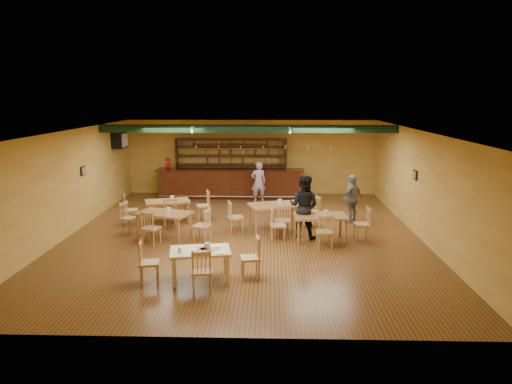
{
  "coord_description": "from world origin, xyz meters",
  "views": [
    {
      "loc": [
        0.77,
        -13.31,
        3.96
      ],
      "look_at": [
        0.35,
        0.6,
        1.15
      ],
      "focal_mm": 33.56,
      "sensor_mm": 36.0,
      "label": 1
    }
  ],
  "objects_px": {
    "bar_counter": "(230,184)",
    "dining_table_d": "(320,228)",
    "patron_bar": "(259,182)",
    "dining_table_a": "(168,211)",
    "dining_table_b": "(275,217)",
    "patron_right_a": "(304,206)",
    "near_table": "(201,265)",
    "dining_table_c": "(164,225)"
  },
  "relations": [
    {
      "from": "dining_table_a",
      "to": "dining_table_d",
      "type": "bearing_deg",
      "value": -39.65
    },
    {
      "from": "dining_table_b",
      "to": "patron_bar",
      "type": "bearing_deg",
      "value": 82.22
    },
    {
      "from": "dining_table_d",
      "to": "near_table",
      "type": "xyz_separation_m",
      "value": [
        -2.9,
        -3.01,
        -0.02
      ]
    },
    {
      "from": "dining_table_d",
      "to": "near_table",
      "type": "height_order",
      "value": "dining_table_d"
    },
    {
      "from": "dining_table_a",
      "to": "patron_bar",
      "type": "distance_m",
      "value": 4.07
    },
    {
      "from": "patron_right_a",
      "to": "patron_bar",
      "type": "bearing_deg",
      "value": -47.12
    },
    {
      "from": "bar_counter",
      "to": "patron_bar",
      "type": "height_order",
      "value": "patron_bar"
    },
    {
      "from": "dining_table_a",
      "to": "dining_table_c",
      "type": "height_order",
      "value": "dining_table_c"
    },
    {
      "from": "dining_table_b",
      "to": "near_table",
      "type": "xyz_separation_m",
      "value": [
        -1.66,
        -4.12,
        -0.04
      ]
    },
    {
      "from": "bar_counter",
      "to": "patron_right_a",
      "type": "height_order",
      "value": "patron_right_a"
    },
    {
      "from": "patron_bar",
      "to": "dining_table_d",
      "type": "bearing_deg",
      "value": 98.89
    },
    {
      "from": "bar_counter",
      "to": "dining_table_b",
      "type": "bearing_deg",
      "value": -69.02
    },
    {
      "from": "bar_counter",
      "to": "dining_table_a",
      "type": "height_order",
      "value": "bar_counter"
    },
    {
      "from": "dining_table_c",
      "to": "dining_table_d",
      "type": "bearing_deg",
      "value": 16.16
    },
    {
      "from": "patron_bar",
      "to": "dining_table_c",
      "type": "bearing_deg",
      "value": 49.16
    },
    {
      "from": "dining_table_d",
      "to": "patron_right_a",
      "type": "height_order",
      "value": "patron_right_a"
    },
    {
      "from": "dining_table_d",
      "to": "patron_bar",
      "type": "relative_size",
      "value": 0.93
    },
    {
      "from": "bar_counter",
      "to": "dining_table_a",
      "type": "bearing_deg",
      "value": -114.26
    },
    {
      "from": "bar_counter",
      "to": "dining_table_d",
      "type": "relative_size",
      "value": 3.98
    },
    {
      "from": "dining_table_a",
      "to": "patron_bar",
      "type": "height_order",
      "value": "patron_bar"
    },
    {
      "from": "patron_bar",
      "to": "patron_right_a",
      "type": "height_order",
      "value": "patron_right_a"
    },
    {
      "from": "dining_table_a",
      "to": "patron_right_a",
      "type": "distance_m",
      "value": 4.53
    },
    {
      "from": "dining_table_d",
      "to": "patron_right_a",
      "type": "bearing_deg",
      "value": 140.29
    },
    {
      "from": "patron_bar",
      "to": "patron_right_a",
      "type": "distance_m",
      "value": 4.7
    },
    {
      "from": "near_table",
      "to": "patron_bar",
      "type": "relative_size",
      "value": 0.83
    },
    {
      "from": "dining_table_d",
      "to": "patron_bar",
      "type": "height_order",
      "value": "patron_bar"
    },
    {
      "from": "bar_counter",
      "to": "dining_table_a",
      "type": "xyz_separation_m",
      "value": [
        -1.68,
        -3.73,
        -0.22
      ]
    },
    {
      "from": "dining_table_b",
      "to": "near_table",
      "type": "distance_m",
      "value": 4.44
    },
    {
      "from": "dining_table_d",
      "to": "bar_counter",
      "type": "bearing_deg",
      "value": 113.84
    },
    {
      "from": "dining_table_a",
      "to": "bar_counter",
      "type": "bearing_deg",
      "value": 48.23
    },
    {
      "from": "patron_right_a",
      "to": "dining_table_b",
      "type": "bearing_deg",
      "value": -19.34
    },
    {
      "from": "dining_table_d",
      "to": "patron_bar",
      "type": "distance_m",
      "value": 5.16
    },
    {
      "from": "dining_table_b",
      "to": "dining_table_c",
      "type": "distance_m",
      "value": 3.28
    },
    {
      "from": "dining_table_a",
      "to": "dining_table_c",
      "type": "xyz_separation_m",
      "value": [
        0.27,
        -1.72,
        0.02
      ]
    },
    {
      "from": "dining_table_b",
      "to": "dining_table_d",
      "type": "bearing_deg",
      "value": -58.88
    },
    {
      "from": "bar_counter",
      "to": "patron_right_a",
      "type": "xyz_separation_m",
      "value": [
        2.53,
        -5.31,
        0.33
      ]
    },
    {
      "from": "dining_table_b",
      "to": "patron_bar",
      "type": "distance_m",
      "value": 3.75
    },
    {
      "from": "dining_table_b",
      "to": "dining_table_c",
      "type": "xyz_separation_m",
      "value": [
        -3.14,
        -0.95,
        -0.02
      ]
    },
    {
      "from": "near_table",
      "to": "patron_right_a",
      "type": "height_order",
      "value": "patron_right_a"
    },
    {
      "from": "dining_table_a",
      "to": "dining_table_b",
      "type": "height_order",
      "value": "dining_table_b"
    },
    {
      "from": "dining_table_c",
      "to": "patron_bar",
      "type": "distance_m",
      "value": 5.3
    },
    {
      "from": "dining_table_b",
      "to": "near_table",
      "type": "bearing_deg",
      "value": -128.78
    }
  ]
}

